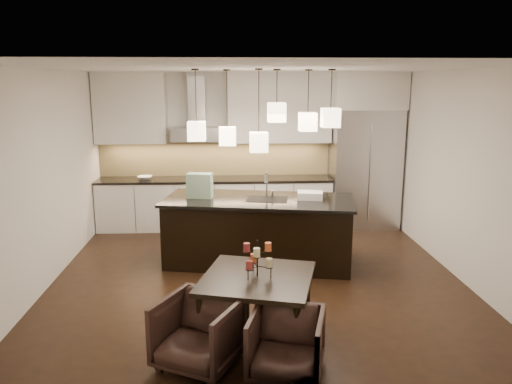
{
  "coord_description": "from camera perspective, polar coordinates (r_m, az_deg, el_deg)",
  "views": [
    {
      "loc": [
        -0.36,
        -6.47,
        2.63
      ],
      "look_at": [
        0.0,
        0.2,
        1.15
      ],
      "focal_mm": 35.0,
      "sensor_mm": 36.0,
      "label": 1
    }
  ],
  "objects": [
    {
      "name": "floor",
      "position": [
        7.0,
        0.09,
        -9.67
      ],
      "size": [
        5.5,
        5.5,
        0.02
      ],
      "primitive_type": "cube",
      "color": "black",
      "rests_on": "ground"
    },
    {
      "name": "ceiling",
      "position": [
        6.48,
        0.1,
        14.09
      ],
      "size": [
        5.5,
        5.5,
        0.02
      ],
      "primitive_type": "cube",
      "color": "white",
      "rests_on": "wall_back"
    },
    {
      "name": "wall_back",
      "position": [
        9.32,
        -0.86,
        4.9
      ],
      "size": [
        5.5,
        0.02,
        2.8
      ],
      "primitive_type": "cube",
      "color": "silver",
      "rests_on": "ground"
    },
    {
      "name": "wall_front",
      "position": [
        3.92,
        2.36,
        -5.76
      ],
      "size": [
        5.5,
        0.02,
        2.8
      ],
      "primitive_type": "cube",
      "color": "silver",
      "rests_on": "ground"
    },
    {
      "name": "wall_left",
      "position": [
        7.01,
        -23.07,
        1.38
      ],
      "size": [
        0.02,
        5.5,
        2.8
      ],
      "primitive_type": "cube",
      "color": "silver",
      "rests_on": "ground"
    },
    {
      "name": "wall_right",
      "position": [
        7.29,
        22.32,
        1.83
      ],
      "size": [
        0.02,
        5.5,
        2.8
      ],
      "primitive_type": "cube",
      "color": "silver",
      "rests_on": "ground"
    },
    {
      "name": "refrigerator",
      "position": [
        9.32,
        12.27,
        2.59
      ],
      "size": [
        1.2,
        0.72,
        2.15
      ],
      "primitive_type": "cube",
      "color": "#B7B7BA",
      "rests_on": "floor"
    },
    {
      "name": "fridge_panel",
      "position": [
        9.19,
        12.68,
        11.22
      ],
      "size": [
        1.26,
        0.72,
        0.65
      ],
      "primitive_type": "cube",
      "color": "silver",
      "rests_on": "refrigerator"
    },
    {
      "name": "lower_cabinets",
      "position": [
        9.17,
        -4.66,
        -1.37
      ],
      "size": [
        4.21,
        0.62,
        0.88
      ],
      "primitive_type": "cube",
      "color": "silver",
      "rests_on": "floor"
    },
    {
      "name": "countertop",
      "position": [
        9.07,
        -4.71,
        1.45
      ],
      "size": [
        4.21,
        0.66,
        0.04
      ],
      "primitive_type": "cube",
      "color": "black",
      "rests_on": "lower_cabinets"
    },
    {
      "name": "backsplash",
      "position": [
        9.31,
        -4.7,
        3.83
      ],
      "size": [
        4.21,
        0.02,
        0.63
      ],
      "primitive_type": "cube",
      "color": "#CDB879",
      "rests_on": "countertop"
    },
    {
      "name": "upper_cab_left",
      "position": [
        9.22,
        -14.18,
        9.28
      ],
      "size": [
        1.25,
        0.35,
        1.25
      ],
      "primitive_type": "cube",
      "color": "silver",
      "rests_on": "wall_back"
    },
    {
      "name": "upper_cab_right",
      "position": [
        9.1,
        2.7,
        9.61
      ],
      "size": [
        1.85,
        0.35,
        1.25
      ],
      "primitive_type": "cube",
      "color": "silver",
      "rests_on": "wall_back"
    },
    {
      "name": "hood_canopy",
      "position": [
        9.01,
        -6.72,
        6.61
      ],
      "size": [
        0.9,
        0.52,
        0.24
      ],
      "primitive_type": "cube",
      "color": "#B7B7BA",
      "rests_on": "wall_back"
    },
    {
      "name": "hood_chimney",
      "position": [
        9.08,
        -6.77,
        10.45
      ],
      "size": [
        0.3,
        0.28,
        0.96
      ],
      "primitive_type": "cube",
      "color": "#B7B7BA",
      "rests_on": "hood_canopy"
    },
    {
      "name": "fruit_bowl",
      "position": [
        9.13,
        -12.59,
        1.6
      ],
      "size": [
        0.27,
        0.27,
        0.06
      ],
      "primitive_type": "imported",
      "rotation": [
        0.0,
        0.0,
        -0.04
      ],
      "color": "silver",
      "rests_on": "countertop"
    },
    {
      "name": "island_body",
      "position": [
        7.35,
        0.3,
        -4.63
      ],
      "size": [
        2.79,
        1.52,
        0.93
      ],
      "primitive_type": "cube",
      "rotation": [
        0.0,
        0.0,
        -0.18
      ],
      "color": "black",
      "rests_on": "floor"
    },
    {
      "name": "island_top",
      "position": [
        7.22,
        0.31,
        -0.94
      ],
      "size": [
        2.89,
        1.62,
        0.04
      ],
      "primitive_type": "cube",
      "rotation": [
        0.0,
        0.0,
        -0.18
      ],
      "color": "black",
      "rests_on": "island_body"
    },
    {
      "name": "faucet",
      "position": [
        7.27,
        1.24,
        0.94
      ],
      "size": [
        0.15,
        0.27,
        0.4
      ],
      "primitive_type": null,
      "rotation": [
        0.0,
        0.0,
        -0.18
      ],
      "color": "silver",
      "rests_on": "island_top"
    },
    {
      "name": "tote_bag",
      "position": [
        7.3,
        -6.45,
        0.74
      ],
      "size": [
        0.39,
        0.25,
        0.36
      ],
      "primitive_type": "cube",
      "rotation": [
        0.0,
        0.0,
        -0.18
      ],
      "color": "#1F6137",
      "rests_on": "island_top"
    },
    {
      "name": "food_container",
      "position": [
        7.24,
        6.21,
        -0.38
      ],
      "size": [
        0.4,
        0.31,
        0.11
      ],
      "primitive_type": "cube",
      "rotation": [
        0.0,
        0.0,
        -0.18
      ],
      "color": "silver",
      "rests_on": "island_top"
    },
    {
      "name": "dining_table",
      "position": [
        5.36,
        0.15,
        -12.89
      ],
      "size": [
        1.35,
        1.35,
        0.66
      ],
      "primitive_type": null,
      "rotation": [
        0.0,
        0.0,
        -0.26
      ],
      "color": "black",
      "rests_on": "floor"
    },
    {
      "name": "candelabra",
      "position": [
        5.15,
        0.15,
        -7.59
      ],
      "size": [
        0.39,
        0.39,
        0.39
      ],
      "primitive_type": null,
      "rotation": [
        0.0,
        0.0,
        -0.26
      ],
      "color": "black",
      "rests_on": "dining_table"
    },
    {
      "name": "candle_a",
      "position": [
        5.14,
        1.52,
        -8.07
      ],
      "size": [
        0.08,
        0.08,
        0.09
      ],
      "primitive_type": "cylinder",
      "rotation": [
        0.0,
        0.0,
        -0.26
      ],
      "color": "beige",
      "rests_on": "candelabra"
    },
    {
      "name": "candle_b",
      "position": [
        5.28,
        -0.28,
        -7.53
      ],
      "size": [
        0.08,
        0.08,
        0.09
      ],
      "primitive_type": "cylinder",
      "rotation": [
        0.0,
        0.0,
        -0.26
      ],
      "color": "#D45929",
      "rests_on": "candelabra"
    },
    {
      "name": "candle_c",
      "position": [
        5.08,
        -0.78,
        -8.34
      ],
      "size": [
        0.08,
        0.08,
        0.09
      ],
      "primitive_type": "cylinder",
      "rotation": [
        0.0,
        0.0,
        -0.26
      ],
      "color": "maroon",
      "rests_on": "candelabra"
    },
    {
      "name": "candle_d",
      "position": [
        5.18,
        1.4,
        -6.28
      ],
      "size": [
        0.08,
        0.08,
        0.09
      ],
      "primitive_type": "cylinder",
      "rotation": [
        0.0,
        0.0,
        -0.26
      ],
      "color": "#D45929",
      "rests_on": "candelabra"
    },
    {
      "name": "candle_e",
      "position": [
        5.16,
        -1.07,
        -6.34
      ],
      "size": [
        0.08,
        0.08,
        0.09
      ],
      "primitive_type": "cylinder",
      "rotation": [
        0.0,
        0.0,
        -0.26
      ],
      "color": "maroon",
      "rests_on": "candelabra"
    },
    {
      "name": "candle_f",
      "position": [
        5.01,
        0.09,
        -6.92
      ],
      "size": [
        0.08,
        0.08,
        0.09
      ],
      "primitive_type": "cylinder",
      "rotation": [
        0.0,
        0.0,
        -0.26
      ],
      "color": "beige",
      "rests_on": "candelabra"
    },
    {
      "name": "armchair_left",
      "position": [
        4.88,
        -6.53,
        -15.67
      ],
      "size": [
        0.96,
        0.97,
        0.66
      ],
      "primitive_type": "imported",
      "rotation": [
        0.0,
        0.0,
        -0.48
      ],
      "color": "black",
      "rests_on": "floor"
    },
    {
      "name": "armchair_right",
      "position": [
        4.73,
        3.49,
        -16.98
      ],
      "size": [
        0.8,
        0.82,
        0.61
      ],
      "primitive_type": "imported",
      "rotation": [
        0.0,
        0.0,
        -0.27
      ],
      "color": "black",
      "rests_on": "floor"
    },
    {
      "name": "pendant_a",
      "position": [
        6.93,
        -6.8,
        6.93
      ],
      "size": [
        0.24,
        0.24,
        0.26
      ],
      "primitive_type": "cube",
      "color": "#FFE1BD",
      "rests_on": "ceiling"
    },
    {
      "name": "pendant_b",
      "position": [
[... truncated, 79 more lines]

